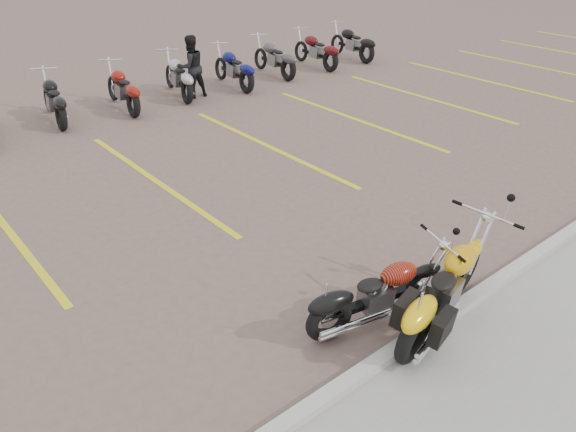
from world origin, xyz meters
name	(u,v)px	position (x,y,z in m)	size (l,w,h in m)	color
ground	(292,274)	(0.00, 0.00, 0.00)	(100.00, 100.00, 0.00)	#715851
curb	(402,346)	(0.00, -2.00, 0.06)	(60.00, 0.18, 0.12)	#ADAAA3
parking_stripes	(155,180)	(0.00, 4.00, 0.00)	(38.00, 5.50, 0.01)	gold
yellow_cruiser	(439,293)	(0.67, -1.95, 0.47)	(2.28, 0.69, 0.95)	black
flame_cruiser	(373,296)	(0.09, -1.42, 0.41)	(1.96, 0.54, 0.82)	black
person_b	(191,67)	(3.34, 8.09, 0.81)	(0.79, 0.62, 1.63)	black
bg_bike_row	(56,101)	(-0.22, 8.28, 0.55)	(20.75, 2.08, 1.10)	black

